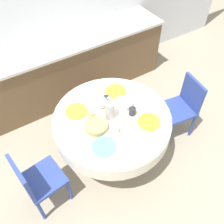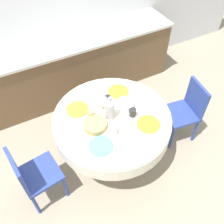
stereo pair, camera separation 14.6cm
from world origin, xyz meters
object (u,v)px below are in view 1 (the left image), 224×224
(teapot, at_px, (101,102))
(coffee_carafe, at_px, (110,109))
(chair_left, at_px, (183,105))
(chair_right, at_px, (36,180))

(teapot, bearing_deg, coffee_carafe, -91.45)
(chair_left, distance_m, teapot, 1.12)
(coffee_carafe, bearing_deg, teapot, 88.55)
(coffee_carafe, bearing_deg, chair_right, -171.90)
(chair_right, bearing_deg, coffee_carafe, 90.66)
(chair_left, bearing_deg, teapot, 79.75)
(coffee_carafe, relative_size, teapot, 1.67)
(chair_left, xyz_separation_m, chair_right, (-2.00, 0.01, 0.00))
(chair_right, bearing_deg, teapot, 100.95)
(chair_right, bearing_deg, chair_left, 82.24)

